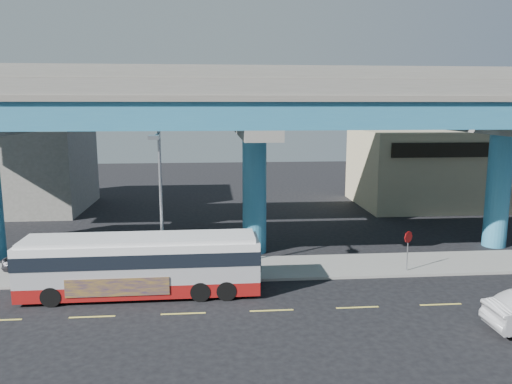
{
  "coord_description": "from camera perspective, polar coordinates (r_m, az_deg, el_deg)",
  "views": [
    {
      "loc": [
        -2.58,
        -21.62,
        9.23
      ],
      "look_at": [
        -0.34,
        4.0,
        4.75
      ],
      "focal_mm": 35.0,
      "sensor_mm": 36.0,
      "label": 1
    }
  ],
  "objects": [
    {
      "name": "building_concrete",
      "position": [
        49.06,
        -25.81,
        3.35
      ],
      "size": [
        12.0,
        10.0,
        9.0
      ],
      "primitive_type": "cube",
      "color": "gray",
      "rests_on": "ground"
    },
    {
      "name": "transit_bus",
      "position": [
        25.23,
        -12.95,
        -7.93
      ],
      "size": [
        11.59,
        2.58,
        2.97
      ],
      "rotation": [
        0.0,
        0.0,
        0.01
      ],
      "color": "maroon",
      "rests_on": "ground"
    },
    {
      "name": "lane_markings",
      "position": [
        23.37,
        1.8,
        -13.37
      ],
      "size": [
        58.0,
        0.12,
        0.01
      ],
      "color": "#D8C64C",
      "rests_on": "ground"
    },
    {
      "name": "parked_car",
      "position": [
        30.22,
        -23.85,
        -7.32
      ],
      "size": [
        2.49,
        3.88,
        1.17
      ],
      "primitive_type": "imported",
      "rotation": [
        0.0,
        0.0,
        1.41
      ],
      "color": "#2D2C31",
      "rests_on": "sidewalk"
    },
    {
      "name": "street_lamp",
      "position": [
        25.51,
        -10.99,
        0.74
      ],
      "size": [
        0.5,
        2.56,
        7.88
      ],
      "color": "gray",
      "rests_on": "sidewalk"
    },
    {
      "name": "stop_sign",
      "position": [
        28.91,
        16.99,
        -5.55
      ],
      "size": [
        0.59,
        0.38,
        2.26
      ],
      "rotation": [
        0.0,
        0.0,
        0.16
      ],
      "color": "gray",
      "rests_on": "sidewalk"
    },
    {
      "name": "viaduct",
      "position": [
        30.83,
        -0.2,
        9.71
      ],
      "size": [
        52.0,
        12.4,
        11.7
      ],
      "color": "#25698F",
      "rests_on": "ground"
    },
    {
      "name": "sidewalk",
      "position": [
        28.74,
        0.42,
        -8.7
      ],
      "size": [
        70.0,
        4.0,
        0.15
      ],
      "primitive_type": "cube",
      "color": "gray",
      "rests_on": "ground"
    },
    {
      "name": "ground",
      "position": [
        23.65,
        1.71,
        -13.1
      ],
      "size": [
        120.0,
        120.0,
        0.0
      ],
      "primitive_type": "plane",
      "color": "black",
      "rests_on": "ground"
    },
    {
      "name": "building_beige",
      "position": [
        49.45,
        19.66,
        2.65
      ],
      "size": [
        14.0,
        10.23,
        7.0
      ],
      "color": "tan",
      "rests_on": "ground"
    }
  ]
}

